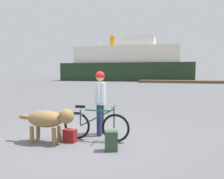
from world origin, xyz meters
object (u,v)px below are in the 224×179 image
person_cyclist (100,97)px  backpack (111,141)px  handbag_pannier (70,136)px  sailboat_moored (100,78)px  ferry_boat (127,65)px  bicycle (95,125)px  dog (49,119)px

person_cyclist → backpack: 1.49m
handbag_pannier → sailboat_moored: sailboat_moored is taller
backpack → ferry_boat: size_ratio=0.02×
person_cyclist → handbag_pannier: size_ratio=5.49×
bicycle → backpack: size_ratio=3.93×
bicycle → dog: 1.15m
sailboat_moored → bicycle: bearing=-73.1°
dog → handbag_pannier: bearing=21.4°
sailboat_moored → ferry_boat: bearing=18.4°
bicycle → handbag_pannier: size_ratio=5.43×
handbag_pannier → ferry_boat: ferry_boat is taller
backpack → person_cyclist: bearing=118.3°
person_cyclist → handbag_pannier: (-0.56, -0.75, -0.91)m
dog → backpack: (1.61, -0.15, -0.36)m
ferry_boat → handbag_pannier: bearing=-82.3°
backpack → ferry_boat: bearing=99.3°
backpack → handbag_pannier: size_ratio=1.38×
ferry_boat → dog: bearing=-83.0°
person_cyclist → backpack: bearing=-61.7°
bicycle → sailboat_moored: bearing=106.9°
bicycle → ferry_boat: 38.23m
bicycle → dog: bicycle is taller
bicycle → sailboat_moored: 37.58m
bicycle → ferry_boat: size_ratio=0.07×
dog → sailboat_moored: 37.71m
dog → ferry_boat: bearing=97.0°
person_cyclist → dog: person_cyclist is taller
bicycle → backpack: (0.57, -0.59, -0.16)m
dog → handbag_pannier: 0.66m
dog → sailboat_moored: bearing=105.2°
handbag_pannier → sailboat_moored: size_ratio=0.03×
backpack → handbag_pannier: backpack is taller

